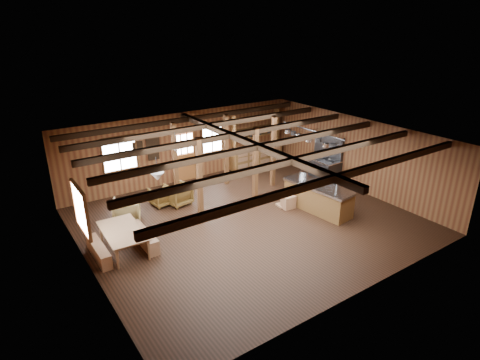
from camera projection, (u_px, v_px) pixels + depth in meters
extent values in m
cube|color=black|center=(248.00, 222.00, 13.11)|extent=(10.00, 9.00, 0.02)
cube|color=black|center=(249.00, 139.00, 12.05)|extent=(10.00, 9.00, 0.02)
cube|color=#5F2E1B|center=(85.00, 225.00, 9.96)|extent=(0.02, 9.00, 2.80)
cube|color=#5F2E1B|center=(356.00, 154.00, 15.20)|extent=(0.02, 9.00, 2.80)
cube|color=#5F2E1B|center=(183.00, 147.00, 16.04)|extent=(10.00, 0.02, 2.80)
cube|color=#5F2E1B|center=(363.00, 244.00, 9.12)|extent=(10.00, 0.02, 2.80)
cube|color=black|center=(335.00, 178.00, 9.42)|extent=(9.80, 0.12, 0.18)
cube|color=black|center=(293.00, 161.00, 10.57)|extent=(9.80, 0.12, 0.18)
cube|color=black|center=(259.00, 147.00, 11.72)|extent=(9.80, 0.12, 0.18)
cube|color=black|center=(231.00, 135.00, 12.87)|extent=(9.80, 0.12, 0.18)
cube|color=black|center=(208.00, 126.00, 14.02)|extent=(9.80, 0.12, 0.18)
cube|color=black|center=(190.00, 119.00, 15.02)|extent=(9.80, 0.12, 0.18)
cube|color=black|center=(249.00, 143.00, 12.10)|extent=(0.18, 8.82, 0.18)
cube|color=#4D2F16|center=(200.00, 180.00, 12.72)|extent=(0.15, 0.15, 2.80)
cube|color=#4D2F16|center=(175.00, 160.00, 14.51)|extent=(0.15, 0.15, 2.80)
cube|color=#4D2F16|center=(255.00, 167.00, 13.87)|extent=(0.15, 0.15, 2.80)
cube|color=#4D2F16|center=(226.00, 150.00, 15.66)|extent=(0.15, 0.15, 2.80)
cube|color=#4D2F16|center=(273.00, 152.00, 15.47)|extent=(0.15, 0.15, 2.80)
cube|color=brown|center=(185.00, 167.00, 16.31)|extent=(0.90, 0.06, 1.10)
cube|color=#4D2F16|center=(174.00, 158.00, 15.87)|extent=(0.06, 0.08, 2.10)
cube|color=#4D2F16|center=(195.00, 154.00, 16.37)|extent=(0.06, 0.08, 2.10)
cube|color=#4D2F16|center=(183.00, 130.00, 15.72)|extent=(1.02, 0.08, 0.06)
cube|color=white|center=(184.00, 144.00, 15.94)|extent=(0.84, 0.02, 0.90)
cube|color=white|center=(119.00, 154.00, 14.57)|extent=(1.20, 0.02, 1.20)
cube|color=#4D2F16|center=(119.00, 154.00, 14.57)|extent=(1.32, 0.06, 1.32)
cube|color=white|center=(212.00, 137.00, 16.60)|extent=(0.90, 0.02, 1.20)
cube|color=#4D2F16|center=(212.00, 137.00, 16.60)|extent=(1.02, 0.06, 1.32)
cube|color=white|center=(80.00, 210.00, 10.30)|extent=(0.02, 1.20, 1.20)
cube|color=#4D2F16|center=(80.00, 210.00, 10.30)|extent=(0.14, 1.24, 1.32)
cube|color=white|center=(153.00, 143.00, 15.17)|extent=(0.50, 0.03, 0.40)
cube|color=black|center=(153.00, 143.00, 15.16)|extent=(0.55, 0.02, 0.45)
cube|color=white|center=(138.00, 148.00, 14.89)|extent=(0.35, 0.03, 0.45)
cube|color=black|center=(138.00, 148.00, 14.89)|extent=(0.40, 0.02, 0.50)
cube|color=white|center=(154.00, 155.00, 15.36)|extent=(0.40, 0.03, 0.30)
cube|color=black|center=(154.00, 155.00, 15.35)|extent=(0.45, 0.02, 0.35)
cube|color=brown|center=(256.00, 156.00, 17.93)|extent=(2.50, 0.55, 0.90)
cube|color=#946343|center=(256.00, 146.00, 17.74)|extent=(2.55, 0.60, 0.06)
cube|color=brown|center=(256.00, 135.00, 17.62)|extent=(2.30, 0.35, 0.04)
cube|color=brown|center=(256.00, 128.00, 17.49)|extent=(2.30, 0.35, 0.04)
cube|color=brown|center=(256.00, 120.00, 17.36)|extent=(2.30, 0.35, 0.04)
cube|color=brown|center=(234.00, 132.00, 16.88)|extent=(0.04, 0.35, 1.40)
cube|color=brown|center=(276.00, 124.00, 18.09)|extent=(0.04, 0.35, 1.40)
cylinder|color=#313133|center=(157.00, 165.00, 10.57)|extent=(0.02, 0.02, 0.45)
cone|color=white|center=(157.00, 176.00, 10.70)|extent=(0.36, 0.36, 0.22)
cylinder|color=#313133|center=(175.00, 139.00, 12.89)|extent=(0.02, 0.02, 0.45)
cone|color=white|center=(176.00, 148.00, 13.01)|extent=(0.36, 0.36, 0.22)
cylinder|color=#313133|center=(312.00, 131.00, 13.90)|extent=(0.04, 3.00, 0.04)
cylinder|color=#313133|center=(339.00, 144.00, 12.87)|extent=(0.01, 0.01, 0.26)
cylinder|color=silver|center=(339.00, 150.00, 12.94)|extent=(0.27, 0.27, 0.14)
cylinder|color=#313133|center=(334.00, 141.00, 13.18)|extent=(0.01, 0.01, 0.22)
cylinder|color=#313133|center=(333.00, 146.00, 13.24)|extent=(0.24, 0.24, 0.14)
cylinder|color=#313133|center=(326.00, 139.00, 13.44)|extent=(0.01, 0.01, 0.28)
cylinder|color=silver|center=(326.00, 145.00, 13.52)|extent=(0.20, 0.20, 0.14)
cylinder|color=#313133|center=(319.00, 136.00, 13.67)|extent=(0.01, 0.01, 0.18)
cylinder|color=#313133|center=(318.00, 140.00, 13.73)|extent=(0.23, 0.23, 0.14)
cylinder|color=#313133|center=(310.00, 135.00, 13.90)|extent=(0.01, 0.01, 0.24)
cylinder|color=silver|center=(310.00, 140.00, 13.97)|extent=(0.26, 0.26, 0.14)
cylinder|color=#313133|center=(305.00, 132.00, 14.19)|extent=(0.01, 0.01, 0.21)
cylinder|color=#313133|center=(304.00, 137.00, 14.25)|extent=(0.19, 0.19, 0.14)
cylinder|color=#313133|center=(299.00, 130.00, 14.48)|extent=(0.01, 0.01, 0.26)
cylinder|color=silver|center=(299.00, 136.00, 14.55)|extent=(0.20, 0.20, 0.14)
cylinder|color=#313133|center=(294.00, 128.00, 14.75)|extent=(0.01, 0.01, 0.25)
cylinder|color=#313133|center=(293.00, 133.00, 14.82)|extent=(0.19, 0.19, 0.14)
cylinder|color=#313133|center=(288.00, 126.00, 15.03)|extent=(0.01, 0.01, 0.26)
cylinder|color=silver|center=(288.00, 131.00, 15.11)|extent=(0.26, 0.26, 0.14)
cube|color=brown|center=(318.00, 199.00, 13.74)|extent=(1.07, 2.48, 0.86)
cube|color=silver|center=(319.00, 186.00, 13.57)|extent=(1.16, 2.58, 0.08)
cylinder|color=#313133|center=(332.00, 192.00, 13.11)|extent=(0.44, 0.44, 0.06)
cylinder|color=silver|center=(337.00, 186.00, 13.16)|extent=(0.03, 0.03, 0.30)
cube|color=#946343|center=(288.00, 202.00, 13.98)|extent=(0.54, 0.40, 0.45)
cube|color=#313133|center=(321.00, 170.00, 16.36)|extent=(0.79, 1.49, 0.89)
cube|color=silver|center=(322.00, 159.00, 16.19)|extent=(0.81, 1.51, 0.04)
cube|color=#313133|center=(329.00, 145.00, 16.16)|extent=(0.12, 1.49, 0.99)
cube|color=silver|center=(328.00, 134.00, 15.91)|extent=(0.40, 1.59, 0.05)
imported|color=#8B613F|center=(125.00, 240.00, 11.37)|extent=(1.11, 1.90, 0.65)
cube|color=#946343|center=(99.00, 252.00, 11.02)|extent=(0.28, 1.51, 0.42)
cube|color=#946343|center=(144.00, 238.00, 11.71)|extent=(0.30, 1.61, 0.44)
imported|color=brown|center=(161.00, 196.00, 14.19)|extent=(0.78, 0.80, 0.65)
imported|color=brown|center=(178.00, 194.00, 14.22)|extent=(0.91, 0.93, 0.74)
imported|color=olive|center=(127.00, 210.00, 13.01)|extent=(1.09, 1.10, 0.77)
cylinder|color=silver|center=(304.00, 174.00, 14.29)|extent=(0.31, 0.31, 0.19)
imported|color=silver|center=(316.00, 184.00, 13.57)|extent=(0.29, 0.29, 0.07)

